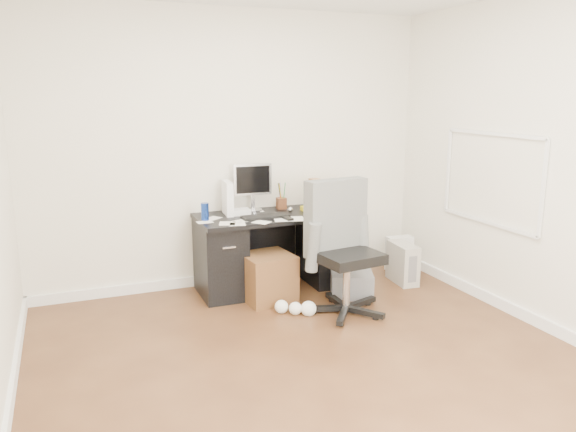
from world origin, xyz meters
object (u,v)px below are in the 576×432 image
object	(u,v)px
lcd_monitor	(253,187)
keyboard	(265,217)
office_chair	(347,249)
pc_tower	(403,263)
desk	(274,249)
wicker_basket	(268,277)

from	to	relation	value
lcd_monitor	keyboard	bearing A→B (deg)	-85.20
office_chair	pc_tower	bearing A→B (deg)	21.56
desk	keyboard	size ratio (longest dim) A/B	3.33
keyboard	office_chair	world-z (taller)	office_chair
pc_tower	wicker_basket	bearing A→B (deg)	-176.59
desk	lcd_monitor	world-z (taller)	lcd_monitor
desk	wicker_basket	size ratio (longest dim) A/B	3.40
lcd_monitor	office_chair	world-z (taller)	lcd_monitor
office_chair	desk	bearing A→B (deg)	104.74
lcd_monitor	wicker_basket	distance (m)	0.93
lcd_monitor	wicker_basket	size ratio (longest dim) A/B	1.09
pc_tower	office_chair	bearing A→B (deg)	-145.75
lcd_monitor	wicker_basket	xyz separation A→B (m)	(-0.03, -0.51, -0.77)
desk	lcd_monitor	distance (m)	0.65
lcd_monitor	wicker_basket	world-z (taller)	lcd_monitor
office_chair	pc_tower	xyz separation A→B (m)	(0.92, 0.51, -0.38)
desk	wicker_basket	world-z (taller)	desk
wicker_basket	office_chair	bearing A→B (deg)	-45.99
desk	office_chair	bearing A→B (deg)	-67.59
desk	pc_tower	distance (m)	1.33
lcd_monitor	pc_tower	bearing A→B (deg)	-18.28
keyboard	office_chair	distance (m)	0.89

